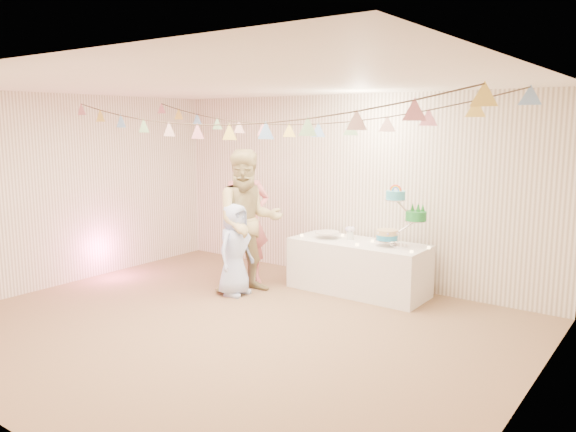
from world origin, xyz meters
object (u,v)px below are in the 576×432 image
Objects in this scene: person_adult_a at (246,219)px; table at (358,267)px; cake_stand at (400,212)px; person_adult_b at (248,222)px; person_child at (235,250)px.

table is at bearing -30.64° from person_adult_a.
person_adult_b is at bearing -153.04° from cake_stand.
cake_stand is at bearing 5.19° from table.
table is at bearing -16.27° from person_adult_b.
table is at bearing -52.66° from person_child.
person_adult_b is at bearing -17.01° from person_child.
person_adult_b reaches higher than person_child.
person_adult_a reaches higher than person_child.
person_child is at bearing -115.42° from person_adult_a.
table is at bearing -174.81° from cake_stand.
person_child is at bearing -148.57° from cake_stand.
cake_stand is (0.55, 0.05, 0.77)m from table.
person_adult_b is (0.29, -0.29, 0.04)m from person_adult_a.
person_adult_a is 1.50× the size of person_child.
table is 1.00× the size of person_adult_a.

